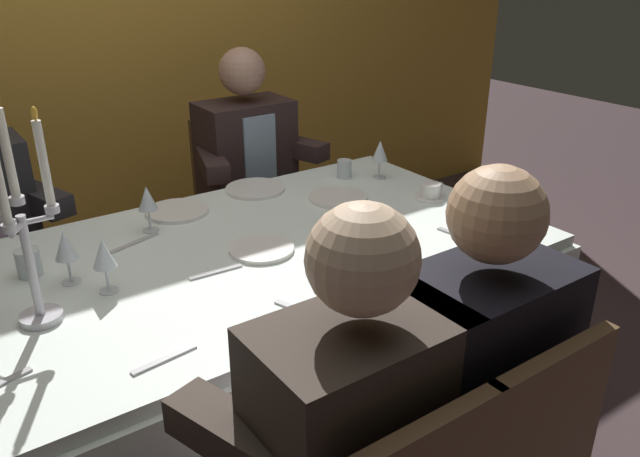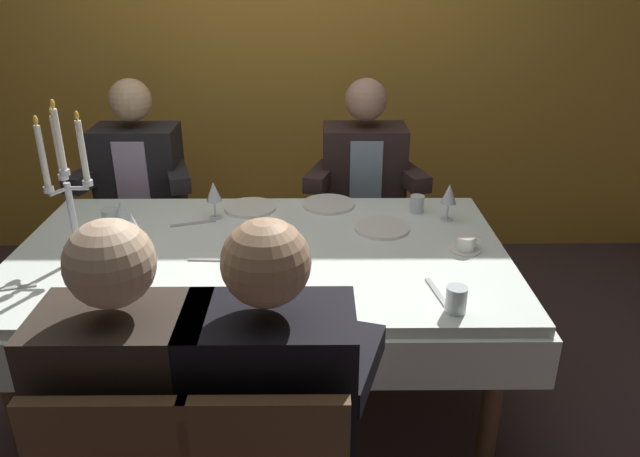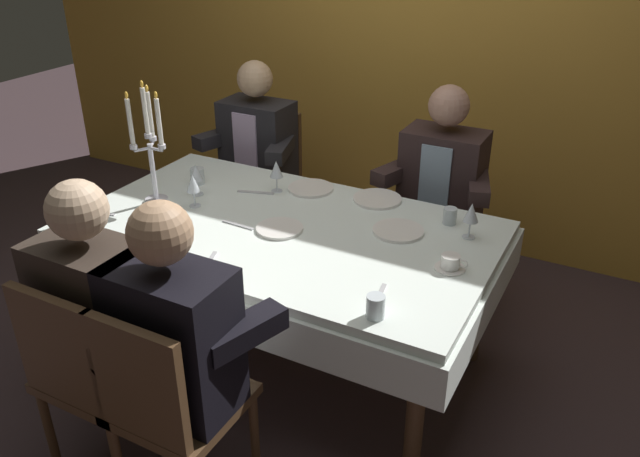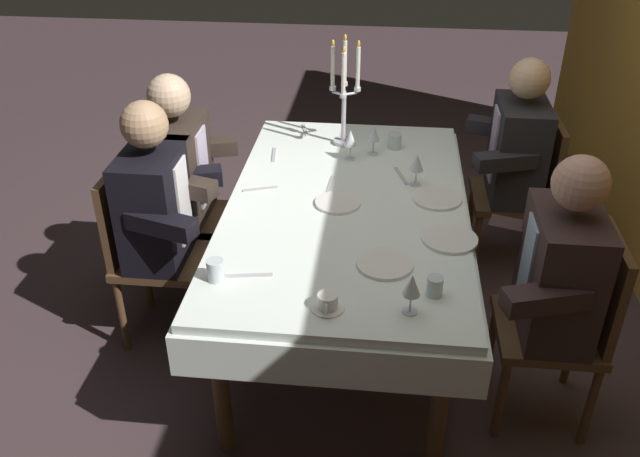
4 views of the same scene
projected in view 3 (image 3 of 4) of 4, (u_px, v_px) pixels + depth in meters
ground_plane at (286, 355)px, 3.22m from camera, size 12.00×12.00×0.00m
back_wall at (418, 29)px, 3.91m from camera, size 6.00×0.12×2.70m
dining_table at (282, 249)px, 2.94m from camera, size 1.94×1.14×0.74m
candelabra at (150, 150)px, 2.99m from camera, size 0.15×0.17×0.60m
dinner_plate_0 at (398, 231)px, 2.83m from camera, size 0.23×0.23×0.01m
dinner_plate_1 at (311, 188)px, 3.24m from camera, size 0.23×0.23×0.01m
dinner_plate_2 at (377, 199)px, 3.13m from camera, size 0.24×0.24×0.01m
dinner_plate_3 at (280, 228)px, 2.84m from camera, size 0.21×0.21×0.01m
wine_glass_0 at (471, 213)px, 2.73m from camera, size 0.07×0.07×0.16m
wine_glass_1 at (276, 170)px, 3.17m from camera, size 0.07×0.07×0.16m
wine_glass_2 at (193, 184)px, 3.02m from camera, size 0.07×0.07×0.16m
wine_glass_3 at (196, 173)px, 3.14m from camera, size 0.07×0.07×0.16m
water_tumbler_0 at (375, 307)px, 2.23m from camera, size 0.07×0.07×0.09m
water_tumbler_1 at (450, 216)px, 2.89m from camera, size 0.06×0.06×0.08m
water_tumbler_2 at (197, 176)px, 3.30m from camera, size 0.07×0.07×0.08m
coffee_cup_0 at (451, 263)px, 2.53m from camera, size 0.13×0.12×0.06m
knife_0 at (379, 297)px, 2.36m from camera, size 0.05×0.19×0.01m
fork_1 at (98, 213)px, 2.99m from camera, size 0.17×0.06×0.01m
fork_2 at (137, 241)px, 2.75m from camera, size 0.17×0.04×0.01m
knife_3 at (256, 192)px, 3.21m from camera, size 0.19×0.08×0.01m
fork_4 at (209, 262)px, 2.59m from camera, size 0.07×0.17×0.01m
spoon_5 at (238, 225)px, 2.89m from camera, size 0.17×0.03×0.01m
seated_diner_0 at (258, 144)px, 3.87m from camera, size 0.63×0.48×1.24m
seated_diner_1 at (95, 310)px, 2.30m from camera, size 0.63×0.48×1.24m
seated_diner_2 at (173, 338)px, 2.15m from camera, size 0.63×0.48×1.24m
seated_diner_3 at (442, 178)px, 3.39m from camera, size 0.63×0.48×1.24m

